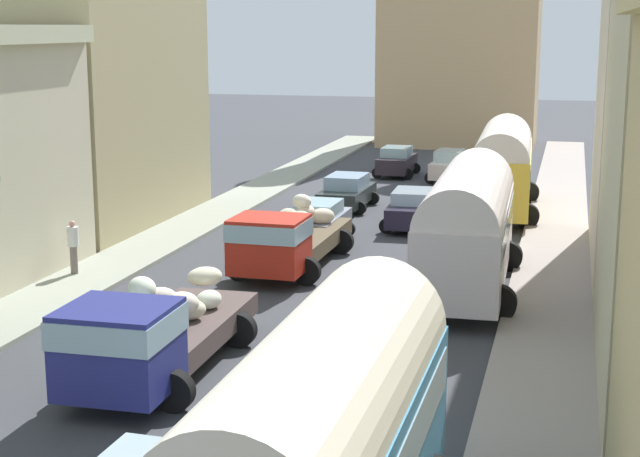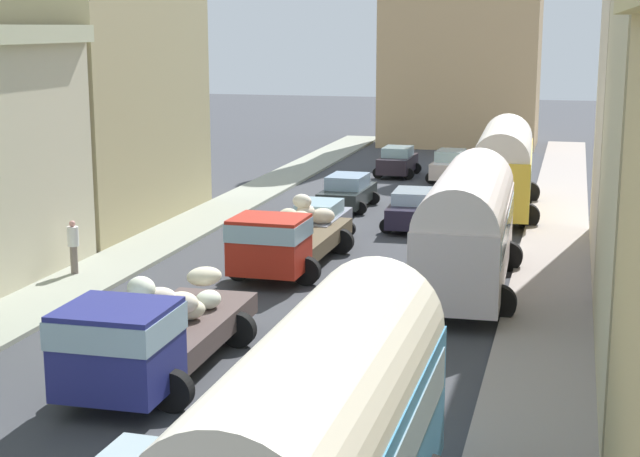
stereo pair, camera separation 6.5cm
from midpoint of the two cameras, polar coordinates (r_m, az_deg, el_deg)
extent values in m
plane|color=#3A3C41|center=(36.73, 2.21, -0.92)|extent=(154.00, 154.00, 0.00)
cube|color=#969A8A|center=(38.89, -8.27, -0.22)|extent=(2.50, 70.00, 0.14)
cube|color=#9D928B|center=(35.90, 13.59, -1.43)|extent=(2.50, 70.00, 0.14)
cube|color=tan|center=(41.04, -12.64, 8.58)|extent=(5.06, 11.13, 11.96)
cube|color=tan|center=(68.02, 8.29, 9.76)|extent=(10.45, 6.64, 11.66)
cube|color=tan|center=(66.86, 5.01, 12.28)|extent=(2.74, 2.74, 17.44)
cube|color=tan|center=(66.01, 11.42, 12.11)|extent=(2.74, 2.74, 17.44)
cylinder|color=silver|center=(14.05, 0.14, -10.10)|extent=(2.51, 7.92, 2.44)
cube|color=#99B7C6|center=(14.30, 0.14, -12.52)|extent=(2.61, 7.44, 0.74)
cube|color=silver|center=(30.25, 8.67, -0.66)|extent=(2.66, 9.38, 2.24)
cylinder|color=silver|center=(30.03, 8.74, 1.43)|extent=(2.61, 9.19, 2.37)
cube|color=#99B7C6|center=(30.15, 8.70, 0.25)|extent=(2.69, 8.63, 0.72)
cylinder|color=black|center=(33.40, 7.05, -1.41)|extent=(1.00, 0.35, 1.00)
cylinder|color=black|center=(33.25, 10.99, -1.60)|extent=(1.00, 0.35, 1.00)
cylinder|color=black|center=(27.84, 5.76, -4.05)|extent=(1.00, 0.35, 1.00)
cylinder|color=black|center=(27.66, 10.49, -4.30)|extent=(1.00, 0.35, 1.00)
cube|color=gold|center=(43.14, 10.72, 3.04)|extent=(2.71, 9.47, 2.34)
cylinder|color=silver|center=(42.98, 10.78, 4.58)|extent=(2.65, 9.28, 2.30)
cube|color=#99B7C6|center=(43.06, 10.75, 3.72)|extent=(2.73, 8.72, 0.75)
cylinder|color=black|center=(46.23, 9.41, 2.19)|extent=(1.00, 0.35, 1.00)
cylinder|color=black|center=(46.17, 12.18, 2.07)|extent=(1.00, 0.35, 1.00)
cylinder|color=black|center=(40.51, 8.94, 0.86)|extent=(1.00, 0.35, 1.00)
cylinder|color=black|center=(40.45, 12.10, 0.73)|extent=(1.00, 0.35, 1.00)
cube|color=navy|center=(21.16, -11.67, -6.90)|extent=(2.29, 2.18, 1.85)
cube|color=#99B7C6|center=(21.00, -11.72, -5.55)|extent=(2.34, 2.26, 0.59)
cube|color=#51413E|center=(24.54, -7.94, -5.74)|extent=(2.33, 5.20, 0.55)
ellipsoid|color=beige|center=(24.13, -7.80, -4.71)|extent=(1.14, 0.98, 0.52)
ellipsoid|color=silver|center=(23.82, -9.90, -4.96)|extent=(0.76, 0.96, 0.55)
ellipsoid|color=silver|center=(24.98, -6.49, -4.16)|extent=(0.71, 0.87, 0.48)
ellipsoid|color=beige|center=(25.83, -6.72, -2.80)|extent=(1.19, 1.20, 0.50)
ellipsoid|color=beige|center=(23.50, -7.97, -4.30)|extent=(1.07, 0.98, 0.50)
ellipsoid|color=beige|center=(23.53, -9.27, -4.10)|extent=(0.97, 0.82, 0.57)
ellipsoid|color=silver|center=(23.06, -10.34, -3.48)|extent=(1.03, 1.06, 0.56)
cylinder|color=black|center=(21.21, -8.52, -9.39)|extent=(0.90, 0.32, 0.90)
cylinder|color=black|center=(22.12, -14.01, -8.71)|extent=(0.90, 0.32, 0.90)
cylinder|color=black|center=(25.08, -4.72, -5.93)|extent=(0.90, 0.32, 0.90)
cylinder|color=black|center=(25.86, -9.49, -5.51)|extent=(0.90, 0.32, 0.90)
cube|color=red|center=(30.69, -2.92, -0.93)|extent=(2.28, 2.03, 1.75)
cube|color=#99B7C6|center=(30.59, -2.93, -0.04)|extent=(2.33, 2.11, 0.56)
cube|color=brown|center=(34.30, -0.95, -0.59)|extent=(2.33, 5.51, 0.55)
ellipsoid|color=beige|center=(33.95, -1.85, 0.17)|extent=(1.06, 0.88, 0.48)
ellipsoid|color=beige|center=(33.52, -1.78, 0.08)|extent=(1.15, 1.23, 0.55)
ellipsoid|color=beige|center=(35.36, 0.18, 0.72)|extent=(1.19, 1.16, 0.58)
ellipsoid|color=beige|center=(33.14, -1.83, 0.69)|extent=(0.94, 0.94, 0.58)
ellipsoid|color=beige|center=(34.63, -0.79, 0.99)|extent=(0.77, 0.95, 0.49)
ellipsoid|color=beige|center=(32.58, -1.04, 0.52)|extent=(1.11, 1.11, 0.59)
ellipsoid|color=silver|center=(34.54, -1.00, 1.61)|extent=(0.98, 0.95, 0.51)
cylinder|color=black|center=(30.85, -0.74, -2.52)|extent=(0.90, 0.31, 0.90)
cylinder|color=black|center=(31.54, -4.68, -2.24)|extent=(0.90, 0.31, 0.90)
cylinder|color=black|center=(35.06, 1.31, -0.77)|extent=(0.90, 0.31, 0.90)
cylinder|color=black|center=(35.67, -2.21, -0.56)|extent=(0.90, 0.31, 0.90)
cube|color=gray|center=(36.90, 0.02, 0.19)|extent=(1.67, 4.01, 0.77)
cube|color=#99BFCF|center=(36.78, 0.02, 1.18)|extent=(1.45, 2.09, 0.53)
cylinder|color=black|center=(35.60, 0.76, -0.83)|extent=(0.60, 0.21, 0.60)
cylinder|color=black|center=(36.03, -1.75, -0.68)|extent=(0.60, 0.21, 0.60)
cylinder|color=black|center=(37.95, 1.70, -0.04)|extent=(0.60, 0.21, 0.60)
cylinder|color=black|center=(38.36, -0.67, 0.09)|extent=(0.60, 0.21, 0.60)
cube|color=#262B2A|center=(43.77, 1.66, 1.96)|extent=(1.90, 4.21, 0.68)
cube|color=#8EACCB|center=(43.67, 1.67, 2.78)|extent=(1.63, 2.20, 0.59)
cylinder|color=black|center=(42.38, 2.40, 1.20)|extent=(0.60, 0.21, 0.60)
cylinder|color=black|center=(42.83, 0.06, 1.32)|extent=(0.60, 0.21, 0.60)
cylinder|color=black|center=(44.85, 3.18, 1.78)|extent=(0.60, 0.21, 0.60)
cylinder|color=black|center=(45.28, 0.96, 1.89)|extent=(0.60, 0.21, 0.60)
cube|color=#282029|center=(53.56, 4.59, 3.80)|extent=(1.72, 3.66, 0.82)
cube|color=#8FB1BC|center=(53.47, 4.61, 4.51)|extent=(1.50, 1.91, 0.51)
cylinder|color=black|center=(52.37, 5.24, 3.19)|extent=(0.60, 0.21, 0.60)
cylinder|color=black|center=(52.69, 3.46, 3.27)|extent=(0.60, 0.21, 0.60)
cylinder|color=black|center=(54.56, 5.67, 3.53)|extent=(0.60, 0.21, 0.60)
cylinder|color=black|center=(54.87, 3.96, 3.60)|extent=(0.60, 0.21, 0.60)
cube|color=#211C2D|center=(39.74, 5.56, 0.98)|extent=(1.94, 4.23, 0.79)
cube|color=#9BB4CC|center=(39.63, 5.58, 1.90)|extent=(1.65, 2.22, 0.50)
cylinder|color=black|center=(41.19, 4.54, 0.86)|extent=(0.60, 0.21, 0.60)
cylinder|color=black|center=(40.98, 7.02, 0.76)|extent=(0.60, 0.21, 0.60)
cylinder|color=black|center=(38.68, 3.99, 0.16)|extent=(0.60, 0.21, 0.60)
cylinder|color=black|center=(38.46, 6.63, 0.04)|extent=(0.60, 0.21, 0.60)
cube|color=silver|center=(52.10, 7.66, 3.52)|extent=(1.75, 3.86, 0.83)
cube|color=#A4C0C6|center=(52.01, 7.68, 4.27)|extent=(1.46, 2.04, 0.56)
cylinder|color=black|center=(53.44, 7.06, 3.32)|extent=(0.60, 0.21, 0.60)
cylinder|color=black|center=(53.18, 8.69, 3.23)|extent=(0.60, 0.21, 0.60)
cylinder|color=black|center=(51.16, 6.56, 2.96)|extent=(0.60, 0.21, 0.60)
cylinder|color=black|center=(50.89, 8.26, 2.87)|extent=(0.60, 0.21, 0.60)
cylinder|color=slate|center=(32.84, -14.10, -2.68)|extent=(0.20, 0.20, 0.14)
cylinder|color=slate|center=(32.72, -14.15, -1.78)|extent=(0.26, 0.26, 0.92)
cylinder|color=silver|center=(32.55, -14.21, -0.45)|extent=(0.41, 0.41, 0.64)
sphere|color=#D79189|center=(32.47, -14.25, 0.28)|extent=(0.20, 0.20, 0.20)
camera|label=1|loc=(0.03, -89.94, 0.01)|focal=54.66mm
camera|label=2|loc=(0.03, 90.06, -0.01)|focal=54.66mm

